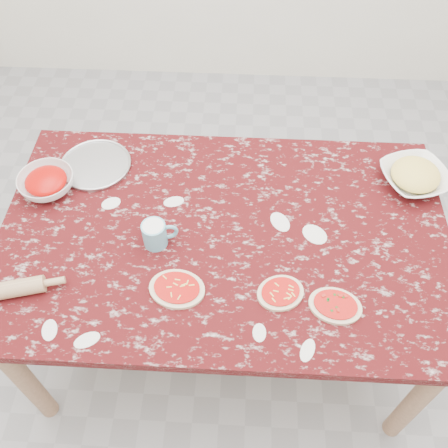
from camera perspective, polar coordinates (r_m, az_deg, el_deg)
ground at (r=2.38m, az=-0.00°, el=-11.88°), size 4.00×4.00×0.00m
worktable at (r=1.81m, az=-0.00°, el=-2.59°), size 1.60×1.00×0.75m
pizza_tray at (r=2.02m, az=-14.65°, el=6.61°), size 0.34×0.34×0.01m
sauce_bowl at (r=1.97m, az=-19.85°, el=4.48°), size 0.24×0.24×0.06m
cheese_bowl at (r=2.01m, az=21.18°, el=5.03°), size 0.31×0.31×0.06m
flour_mug at (r=1.69m, az=-7.93°, el=-1.14°), size 0.12×0.08×0.10m
pizza_left at (r=1.61m, az=-5.47°, el=-7.47°), size 0.20×0.17×0.02m
pizza_mid at (r=1.61m, az=6.56°, el=-7.92°), size 0.19×0.18×0.02m
pizza_right at (r=1.61m, az=12.76°, el=-9.21°), size 0.19×0.16×0.02m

